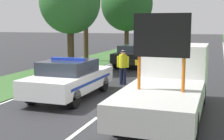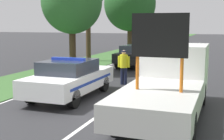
% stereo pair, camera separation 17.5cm
% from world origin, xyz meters
% --- Properties ---
extents(ground_plane, '(160.00, 160.00, 0.00)m').
position_xyz_m(ground_plane, '(0.00, 0.00, 0.00)').
color(ground_plane, '#28282B').
extents(lane_markings, '(7.79, 55.87, 0.01)m').
position_xyz_m(lane_markings, '(0.00, 13.42, 0.00)').
color(lane_markings, silver).
rests_on(lane_markings, ground).
extents(grass_verge_left, '(3.63, 120.00, 0.03)m').
position_xyz_m(grass_verge_left, '(-5.76, 20.00, 0.01)').
color(grass_verge_left, '#38602D').
rests_on(grass_verge_left, ground).
extents(police_car, '(1.92, 4.59, 1.55)m').
position_xyz_m(police_car, '(-1.97, 1.34, 0.75)').
color(police_car, white).
rests_on(police_car, ground).
extents(work_truck, '(2.11, 5.99, 3.10)m').
position_xyz_m(work_truck, '(1.97, 0.59, 1.02)').
color(work_truck, white).
rests_on(work_truck, ground).
extents(road_barrier, '(2.68, 0.08, 1.05)m').
position_xyz_m(road_barrier, '(-0.05, 5.51, 0.86)').
color(road_barrier, black).
rests_on(road_barrier, ground).
extents(police_officer, '(0.58, 0.37, 1.61)m').
position_xyz_m(police_officer, '(-0.80, 4.44, 0.96)').
color(police_officer, '#191E38').
rests_on(police_officer, ground).
extents(pedestrian_civilian, '(0.59, 0.38, 1.65)m').
position_xyz_m(pedestrian_civilian, '(0.19, 4.69, 0.97)').
color(pedestrian_civilian, '#232326').
rests_on(pedestrian_civilian, ground).
extents(traffic_cone_near_police, '(0.51, 0.51, 0.70)m').
position_xyz_m(traffic_cone_near_police, '(1.75, 5.81, 0.35)').
color(traffic_cone_near_police, black).
rests_on(traffic_cone_near_police, ground).
extents(traffic_cone_centre_front, '(0.36, 0.36, 0.51)m').
position_xyz_m(traffic_cone_centre_front, '(0.38, 0.30, 0.25)').
color(traffic_cone_centre_front, black).
rests_on(traffic_cone_centre_front, ground).
extents(traffic_cone_near_truck, '(0.50, 0.50, 0.69)m').
position_xyz_m(traffic_cone_near_truck, '(2.09, 3.77, 0.34)').
color(traffic_cone_near_truck, black).
rests_on(traffic_cone_near_truck, ground).
extents(traffic_cone_behind_barrier, '(0.42, 0.42, 0.59)m').
position_xyz_m(traffic_cone_behind_barrier, '(-3.19, 1.87, 0.29)').
color(traffic_cone_behind_barrier, black).
rests_on(traffic_cone_behind_barrier, ground).
extents(queued_car_sedan_black, '(1.89, 4.34, 1.42)m').
position_xyz_m(queued_car_sedan_black, '(-1.98, 10.76, 0.77)').
color(queued_car_sedan_black, black).
rests_on(queued_car_sedan_black, ground).
extents(queued_car_van_white, '(1.75, 4.60, 1.51)m').
position_xyz_m(queued_car_van_white, '(-1.74, 17.10, 0.79)').
color(queued_car_van_white, silver).
rests_on(queued_car_van_white, ground).
extents(roadside_tree_mid_left, '(4.94, 4.94, 7.29)m').
position_xyz_m(roadside_tree_mid_left, '(-5.20, 19.96, 4.68)').
color(roadside_tree_mid_left, '#42301E').
rests_on(roadside_tree_mid_left, ground).
extents(roadside_tree_mid_right, '(3.48, 3.48, 5.89)m').
position_xyz_m(roadside_tree_mid_right, '(-4.78, 7.05, 4.04)').
color(roadside_tree_mid_right, '#42301E').
rests_on(roadside_tree_mid_right, ground).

